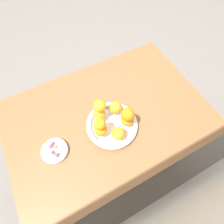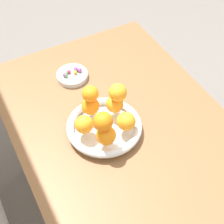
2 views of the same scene
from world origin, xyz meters
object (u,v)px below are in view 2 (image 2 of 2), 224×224
Objects in this scene: orange_4 at (91,106)px; orange_6 at (103,121)px; orange_1 at (106,135)px; orange_7 at (118,92)px; orange_0 at (84,125)px; candy_ball_3 at (76,69)px; candy_ball_2 at (65,75)px; fruit_bowl at (104,127)px; orange_3 at (115,104)px; candy_ball_1 at (66,74)px; candy_dish at (72,76)px; orange_2 at (126,121)px; candy_ball_4 at (69,72)px; candy_ball_0 at (80,70)px; candy_ball_5 at (66,75)px; candy_ball_6 at (75,72)px; dining_table at (122,140)px; orange_5 at (90,94)px.

orange_6 reaches higher than orange_4.
orange_7 is (0.10, -0.10, 0.06)m from orange_1.
orange_0 is 0.33m from candy_ball_3.
orange_1 is 0.07m from orange_6.
orange_7 is at bearing -161.71° from candy_ball_2.
orange_3 is at bearing -58.26° from fruit_bowl.
orange_7 reaches higher than orange_4.
orange_7 is 0.31m from candy_ball_1.
candy_dish is 0.37m from orange_2.
candy_ball_4 is (0.32, -0.00, 0.01)m from fruit_bowl.
orange_1 is at bearing 169.01° from candy_ball_0.
candy_ball_5 is 0.04m from candy_ball_6.
candy_ball_5 is at bearing 15.54° from dining_table.
orange_5 is 0.26m from candy_ball_2.
candy_dish is 0.03m from candy_ball_3.
orange_5 reaches higher than orange_2.
orange_3 reaches higher than candy_ball_6.
orange_0 is at bearing 169.37° from candy_ball_5.
candy_ball_2 is 1.17× the size of candy_ball_4.
orange_5 is (0.03, 0.08, 0.06)m from orange_3.
orange_3 is 3.87× the size of candy_ball_6.
orange_2 is 0.36m from candy_ball_0.
orange_7 is 3.28× the size of candy_ball_0.
orange_5 is 0.10m from orange_7.
orange_1 reaches higher than orange_4.
fruit_bowl is 4.14× the size of orange_6.
orange_4 is 0.24m from candy_ball_6.
orange_0 is 0.11m from orange_5.
orange_0 is at bearing 162.00° from candy_ball_6.
candy_ball_4 is at bearing 49.50° from candy_dish.
dining_table is 0.35m from candy_ball_2.
candy_ball_4 is at bearing -13.49° from orange_0.
candy_ball_1 is at bearing 81.47° from candy_ball_0.
candy_ball_2 is at bearing 12.52° from orange_2.
candy_ball_1 is 0.92× the size of candy_ball_6.
candy_ball_3 is at bearing -85.51° from candy_ball_1.
orange_7 is at bearing -114.36° from orange_4.
orange_2 is at bearing -176.06° from candy_ball_3.
dining_table is 16.66× the size of orange_2.
orange_2 reaches higher than candy_dish.
orange_7 is at bearing -172.60° from candy_ball_3.
candy_ball_6 is at bearing 8.48° from dining_table.
orange_5 is at bearing -179.52° from candy_ball_5.
candy_ball_4 is 0.96× the size of candy_ball_5.
candy_ball_6 is at bearing -9.46° from orange_5.
orange_6 is at bearing 169.89° from candy_ball_3.
dining_table is 56.80× the size of candy_ball_3.
orange_5 reaches higher than candy_ball_5.
orange_1 is at bearing 175.22° from orange_4.
candy_ball_2 is 0.03m from candy_ball_4.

